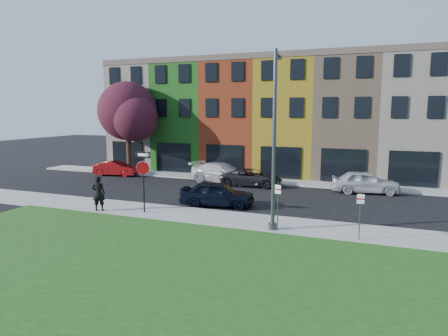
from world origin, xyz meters
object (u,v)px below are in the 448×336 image
at_px(sedan_near, 217,194).
at_px(street_lamp, 274,141).
at_px(man, 99,193).
at_px(stop_sign, 143,170).

xyz_separation_m(sedan_near, street_lamp, (4.38, -3.59, 3.60)).
bearing_deg(sedan_near, man, 113.53).
bearing_deg(man, stop_sign, 171.52).
distance_m(stop_sign, street_lamp, 7.70).
distance_m(sedan_near, street_lamp, 6.71).
distance_m(stop_sign, sedan_near, 4.82).
distance_m(stop_sign, man, 3.02).
xyz_separation_m(stop_sign, man, (-2.59, -0.61, -1.42)).
bearing_deg(man, sedan_near, -167.56).
relative_size(sedan_near, street_lamp, 0.56).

